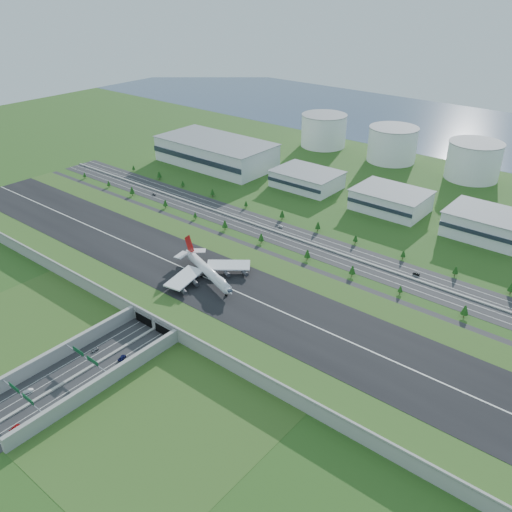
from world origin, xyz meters
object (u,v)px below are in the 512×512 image
Objects in this scene: car_0 at (95,350)px; boeing_747 at (208,271)px; car_3 at (15,428)px; car_5 at (416,274)px; car_7 at (280,226)px; car_4 at (154,194)px; fuel_tank_a at (324,131)px; car_1 at (28,391)px; car_2 at (122,358)px.

boeing_747 is at bearing 88.39° from car_0.
car_3 is at bearing -64.26° from boeing_747.
car_3 is at bearing -18.99° from car_5.
car_7 is (-20.35, 103.52, -12.88)m from boeing_747.
car_3 is 1.28× the size of car_4.
boeing_747 is at bearing -112.63° from car_4.
fuel_tank_a is 226.93m from car_4.
car_5 reaches higher than car_4.
fuel_tank_a is 10.48× the size of car_1.
car_0 is 0.86× the size of car_5.
car_4 is (-164.48, 226.43, -0.07)m from car_3.
car_5 is (95.01, 100.94, -12.78)m from boeing_747.
car_2 reaches higher than car_4.
car_0 is at bearing -74.32° from fuel_tank_a.
boeing_747 reaches higher than car_5.
car_3 is (18.87, -56.45, 0.13)m from car_0.
car_0 is at bearing 114.23° from car_1.
car_2 is 61.33m from car_3.
car_7 is (-115.37, 2.58, -0.10)m from car_5.
fuel_tank_a is at bearing -159.04° from car_7.
boeing_747 is 124.59m from car_1.
car_1 reaches higher than car_7.
car_2 is at bearing -105.52° from car_3.
car_0 is at bearing -28.79° from car_5.
car_2 is 1.22× the size of car_7.
fuel_tank_a is at bearing 106.75° from car_0.
car_2 reaches higher than car_5.
fuel_tank_a reaches higher than car_4.
car_4 is at bearing -87.14° from car_5.
car_3 is (129.35, -450.01, -16.58)m from fuel_tank_a.
car_1 is 245.01m from car_5.
car_1 is at bearing -71.40° from boeing_747.
car_5 is 115.40m from car_7.
car_1 is (112.12, -433.53, -16.59)m from fuel_tank_a.
car_1 is 0.86× the size of car_2.
car_3 is at bearing -21.85° from car_1.
car_0 is 0.87× the size of car_7.
fuel_tank_a reaches higher than car_2.
fuel_tank_a is 330.10m from boeing_747.
car_1 is at bearing -86.57° from car_0.
car_7 is at bearing -75.02° from car_4.
fuel_tank_a is at bearing -93.81° from car_2.
car_0 is at bearing 1.43° from car_7.
car_1 is 228.15m from car_7.
boeing_747 is at bearing -102.74° from car_2.
car_0 is 0.92× the size of car_4.
car_3 is 1.21× the size of car_7.
fuel_tank_a is 11.57× the size of car_4.
car_3 is (2.13, -61.29, 0.03)m from car_2.
car_1 is at bearing -75.50° from fuel_tank_a.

